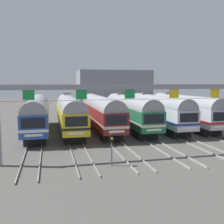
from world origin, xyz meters
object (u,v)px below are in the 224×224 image
Objects in this scene: commuter_train_blue at (37,113)px; commuter_train_maroon at (100,111)px; catenary_gantry at (152,97)px; commuter_train_yellow at (70,112)px; commuter_train_silver at (157,110)px; commuter_train_stainless at (183,109)px; yard_signal_mast at (112,143)px; commuter_train_green at (130,110)px.

commuter_train_blue and commuter_train_maroon have the same top height.
commuter_train_yellow is at bearing 115.10° from catenary_gantry.
commuter_train_silver is (12.65, 0.00, 0.00)m from commuter_train_yellow.
commuter_train_silver is at bearing 180.00° from commuter_train_stainless.
yard_signal_mast is at bearing -154.20° from catenary_gantry.
commuter_train_green is (12.65, 0.00, 0.00)m from commuter_train_blue.
commuter_train_blue is at bearing 127.99° from catenary_gantry.
commuter_train_stainless is at bearing 0.00° from commuter_train_yellow.
commuter_train_green is 1.00× the size of commuter_train_silver.
commuter_train_maroon is 8.43m from commuter_train_silver.
commuter_train_maroon is at bearing -179.98° from commuter_train_stainless.
commuter_train_green is 1.00× the size of commuter_train_stainless.
commuter_train_silver is 4.22m from commuter_train_stainless.
commuter_train_blue is 1.00× the size of commuter_train_maroon.
commuter_train_maroon is 1.00× the size of commuter_train_silver.
commuter_train_blue is 16.79m from yard_signal_mast.
commuter_train_yellow is at bearing 180.00° from commuter_train_stainless.
commuter_train_stainless is 6.96× the size of yard_signal_mast.
commuter_train_stainless reaches higher than commuter_train_maroon.
commuter_train_green is 8.43m from commuter_train_stainless.
commuter_train_green is at bearing 180.00° from commuter_train_stainless.
commuter_train_silver is 0.69× the size of catenary_gantry.
catenary_gantry is at bearing -52.01° from commuter_train_blue.
commuter_train_maroon is at bearing 0.00° from commuter_train_blue.
commuter_train_blue is 1.00× the size of commuter_train_green.
commuter_train_stainless is 21.44m from yard_signal_mast.
commuter_train_yellow is at bearing 179.94° from commuter_train_maroon.
commuter_train_maroon is (4.22, -0.00, -0.00)m from commuter_train_yellow.
catenary_gantry is (-2.11, -13.50, 2.67)m from commuter_train_green.
commuter_train_stainless is (4.22, 0.00, 0.00)m from commuter_train_silver.
catenary_gantry reaches higher than commuter_train_green.
commuter_train_maroon is at bearing 98.88° from catenary_gantry.
commuter_train_yellow is 0.69× the size of catenary_gantry.
commuter_train_silver is 6.96× the size of yard_signal_mast.
commuter_train_yellow is 12.65m from commuter_train_silver.
catenary_gantry reaches higher than commuter_train_silver.
catenary_gantry reaches higher than commuter_train_stainless.
commuter_train_maroon is 1.00× the size of commuter_train_stainless.
commuter_train_blue is 17.33m from catenary_gantry.
commuter_train_yellow is 4.22m from commuter_train_maroon.
commuter_train_maroon is 12.65m from commuter_train_stainless.
catenary_gantry is (-6.32, -13.50, 2.67)m from commuter_train_silver.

